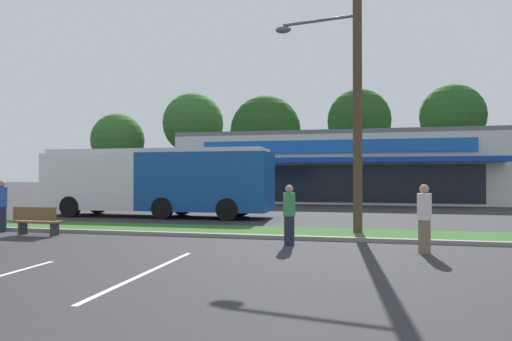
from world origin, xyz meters
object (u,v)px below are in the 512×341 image
object	(u,v)px
pedestrian_near_bench	(424,219)
pedestrian_by_pole	(289,215)
bus_stop_bench	(37,220)
city_bus	(157,180)
pedestrian_mid	(2,206)
utility_pole	(353,72)

from	to	relation	value
pedestrian_near_bench	pedestrian_by_pole	size ratio (longest dim) A/B	1.02
bus_stop_bench	pedestrian_near_bench	world-z (taller)	pedestrian_near_bench
city_bus	pedestrian_by_pole	distance (m)	10.71
bus_stop_bench	pedestrian_near_bench	size ratio (longest dim) A/B	0.91
city_bus	pedestrian_mid	bearing A→B (deg)	67.90
utility_pole	pedestrian_mid	world-z (taller)	utility_pole
utility_pole	bus_stop_bench	bearing A→B (deg)	-167.31
city_bus	pedestrian_near_bench	bearing A→B (deg)	144.20
city_bus	pedestrian_mid	distance (m)	7.30
pedestrian_by_pole	city_bus	bearing A→B (deg)	61.10
pedestrian_mid	pedestrian_near_bench	bearing A→B (deg)	-90.71
pedestrian_near_bench	bus_stop_bench	bearing A→B (deg)	-113.75
bus_stop_bench	pedestrian_near_bench	xyz separation A→B (m)	(12.00, -0.82, 0.38)
utility_pole	bus_stop_bench	distance (m)	11.56
city_bus	pedestrian_by_pole	bearing A→B (deg)	135.39
utility_pole	pedestrian_near_bench	distance (m)	5.78
bus_stop_bench	pedestrian_by_pole	xyz separation A→B (m)	(8.44, -0.26, 0.36)
pedestrian_near_bench	pedestrian_by_pole	xyz separation A→B (m)	(-3.55, 0.56, -0.02)
bus_stop_bench	pedestrian_by_pole	world-z (taller)	pedestrian_by_pole
bus_stop_bench	pedestrian_mid	bearing A→B (deg)	-16.51
bus_stop_bench	pedestrian_by_pole	size ratio (longest dim) A/B	0.93
city_bus	pedestrian_mid	size ratio (longest dim) A/B	6.14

